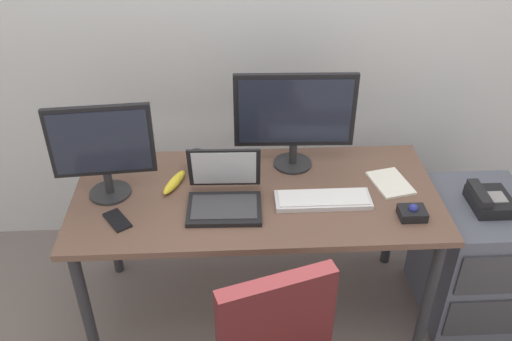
{
  "coord_description": "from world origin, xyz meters",
  "views": [
    {
      "loc": [
        -0.1,
        -1.94,
        2.16
      ],
      "look_at": [
        0.0,
        0.0,
        0.84
      ],
      "focal_mm": 38.65,
      "sensor_mm": 36.0,
      "label": 1
    }
  ],
  "objects_px": {
    "monitor_side": "(102,147)",
    "trackball_mouse": "(412,213)",
    "file_cabinet": "(471,257)",
    "desk_phone": "(489,200)",
    "cell_phone": "(117,220)",
    "banana": "(174,182)",
    "keyboard": "(323,200)",
    "laptop": "(224,193)",
    "monitor_main": "(295,115)",
    "paper_notepad": "(390,183)",
    "coffee_mug": "(197,162)"
  },
  "relations": [
    {
      "from": "desk_phone",
      "to": "trackball_mouse",
      "type": "height_order",
      "value": "trackball_mouse"
    },
    {
      "from": "keyboard",
      "to": "file_cabinet",
      "type": "bearing_deg",
      "value": 3.52
    },
    {
      "from": "monitor_main",
      "to": "keyboard",
      "type": "bearing_deg",
      "value": -71.48
    },
    {
      "from": "monitor_side",
      "to": "paper_notepad",
      "type": "relative_size",
      "value": 2.07
    },
    {
      "from": "desk_phone",
      "to": "cell_phone",
      "type": "xyz_separation_m",
      "value": [
        -1.61,
        -0.12,
        0.05
      ]
    },
    {
      "from": "desk_phone",
      "to": "paper_notepad",
      "type": "distance_m",
      "value": 0.44
    },
    {
      "from": "keyboard",
      "to": "banana",
      "type": "relative_size",
      "value": 2.16
    },
    {
      "from": "file_cabinet",
      "to": "banana",
      "type": "distance_m",
      "value": 1.47
    },
    {
      "from": "monitor_main",
      "to": "trackball_mouse",
      "type": "bearing_deg",
      "value": -42.61
    },
    {
      "from": "file_cabinet",
      "to": "desk_phone",
      "type": "bearing_deg",
      "value": -116.78
    },
    {
      "from": "monitor_side",
      "to": "keyboard",
      "type": "bearing_deg",
      "value": -6.54
    },
    {
      "from": "desk_phone",
      "to": "monitor_side",
      "type": "bearing_deg",
      "value": 177.42
    },
    {
      "from": "keyboard",
      "to": "coffee_mug",
      "type": "bearing_deg",
      "value": 153.12
    },
    {
      "from": "monitor_main",
      "to": "banana",
      "type": "xyz_separation_m",
      "value": [
        -0.54,
        -0.14,
        -0.24
      ]
    },
    {
      "from": "trackball_mouse",
      "to": "paper_notepad",
      "type": "relative_size",
      "value": 0.53
    },
    {
      "from": "monitor_side",
      "to": "trackball_mouse",
      "type": "relative_size",
      "value": 3.91
    },
    {
      "from": "keyboard",
      "to": "laptop",
      "type": "xyz_separation_m",
      "value": [
        -0.42,
        0.01,
        0.04
      ]
    },
    {
      "from": "cell_phone",
      "to": "banana",
      "type": "bearing_deg",
      "value": 13.54
    },
    {
      "from": "laptop",
      "to": "trackball_mouse",
      "type": "distance_m",
      "value": 0.78
    },
    {
      "from": "cell_phone",
      "to": "banana",
      "type": "height_order",
      "value": "banana"
    },
    {
      "from": "monitor_main",
      "to": "trackball_mouse",
      "type": "height_order",
      "value": "monitor_main"
    },
    {
      "from": "banana",
      "to": "monitor_side",
      "type": "bearing_deg",
      "value": -170.39
    },
    {
      "from": "coffee_mug",
      "to": "cell_phone",
      "type": "height_order",
      "value": "coffee_mug"
    },
    {
      "from": "monitor_side",
      "to": "keyboard",
      "type": "height_order",
      "value": "monitor_side"
    },
    {
      "from": "monitor_main",
      "to": "cell_phone",
      "type": "distance_m",
      "value": 0.89
    },
    {
      "from": "keyboard",
      "to": "cell_phone",
      "type": "bearing_deg",
      "value": -174.32
    },
    {
      "from": "file_cabinet",
      "to": "desk_phone",
      "type": "relative_size",
      "value": 3.23
    },
    {
      "from": "keyboard",
      "to": "laptop",
      "type": "bearing_deg",
      "value": 178.47
    },
    {
      "from": "file_cabinet",
      "to": "monitor_side",
      "type": "relative_size",
      "value": 1.5
    },
    {
      "from": "monitor_side",
      "to": "cell_phone",
      "type": "height_order",
      "value": "monitor_side"
    },
    {
      "from": "cell_phone",
      "to": "file_cabinet",
      "type": "bearing_deg",
      "value": -29.42
    },
    {
      "from": "file_cabinet",
      "to": "monitor_side",
      "type": "bearing_deg",
      "value": 177.99
    },
    {
      "from": "coffee_mug",
      "to": "cell_phone",
      "type": "distance_m",
      "value": 0.48
    },
    {
      "from": "monitor_main",
      "to": "banana",
      "type": "relative_size",
      "value": 2.86
    },
    {
      "from": "desk_phone",
      "to": "banana",
      "type": "relative_size",
      "value": 1.05
    },
    {
      "from": "monitor_side",
      "to": "coffee_mug",
      "type": "distance_m",
      "value": 0.46
    },
    {
      "from": "keyboard",
      "to": "paper_notepad",
      "type": "bearing_deg",
      "value": 19.91
    },
    {
      "from": "laptop",
      "to": "cell_phone",
      "type": "distance_m",
      "value": 0.45
    },
    {
      "from": "banana",
      "to": "monitor_main",
      "type": "bearing_deg",
      "value": 14.83
    },
    {
      "from": "file_cabinet",
      "to": "paper_notepad",
      "type": "height_order",
      "value": "paper_notepad"
    },
    {
      "from": "keyboard",
      "to": "cell_phone",
      "type": "height_order",
      "value": "keyboard"
    },
    {
      "from": "monitor_main",
      "to": "trackball_mouse",
      "type": "xyz_separation_m",
      "value": [
        0.45,
        -0.42,
        -0.24
      ]
    },
    {
      "from": "laptop",
      "to": "file_cabinet",
      "type": "bearing_deg",
      "value": 1.72
    },
    {
      "from": "desk_phone",
      "to": "monitor_main",
      "type": "bearing_deg",
      "value": 162.58
    },
    {
      "from": "desk_phone",
      "to": "cell_phone",
      "type": "height_order",
      "value": "desk_phone"
    },
    {
      "from": "trackball_mouse",
      "to": "cell_phone",
      "type": "height_order",
      "value": "trackball_mouse"
    },
    {
      "from": "monitor_main",
      "to": "cell_phone",
      "type": "height_order",
      "value": "monitor_main"
    },
    {
      "from": "cell_phone",
      "to": "monitor_main",
      "type": "bearing_deg",
      "value": -7.44
    },
    {
      "from": "desk_phone",
      "to": "cell_phone",
      "type": "relative_size",
      "value": 1.41
    },
    {
      "from": "trackball_mouse",
      "to": "keyboard",
      "type": "bearing_deg",
      "value": 161.35
    }
  ]
}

